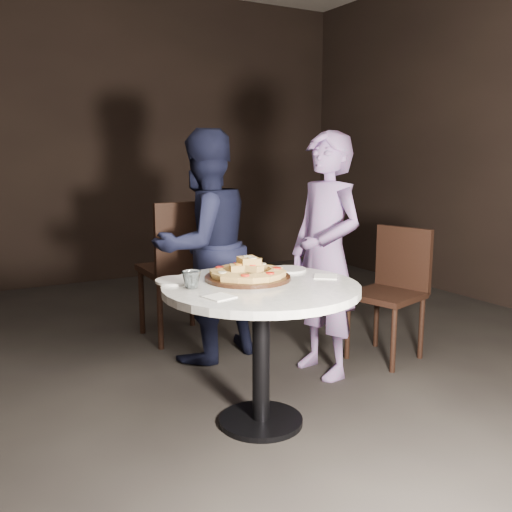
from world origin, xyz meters
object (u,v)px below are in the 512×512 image
at_px(serving_board, 248,278).
at_px(diner_navy, 204,246).
at_px(water_glass, 191,280).
at_px(table, 261,311).
at_px(focaccia_pile, 248,270).
at_px(diner_teal, 326,256).
at_px(chair_right, 394,283).
at_px(chair_far, 181,261).

bearing_deg(serving_board, diner_navy, 79.99).
bearing_deg(diner_navy, water_glass, 49.44).
bearing_deg(table, diner_navy, 81.49).
bearing_deg(table, water_glass, 164.51).
height_order(focaccia_pile, diner_teal, diner_teal).
bearing_deg(focaccia_pile, chair_right, 13.57).
bearing_deg(diner_teal, table, -63.86).
xyz_separation_m(serving_board, diner_teal, (0.68, 0.28, 0.01)).
xyz_separation_m(focaccia_pile, water_glass, (-0.32, -0.04, -0.01)).
xyz_separation_m(table, focaccia_pile, (-0.00, 0.13, 0.18)).
height_order(focaccia_pile, water_glass, focaccia_pile).
bearing_deg(chair_far, focaccia_pile, 83.30).
relative_size(focaccia_pile, chair_right, 0.45).
bearing_deg(serving_board, focaccia_pile, -29.19).
xyz_separation_m(water_glass, chair_right, (1.56, 0.34, -0.26)).
bearing_deg(water_glass, chair_far, 70.12).
height_order(focaccia_pile, chair_far, chair_far).
distance_m(diner_navy, diner_teal, 0.79).
height_order(serving_board, diner_navy, diner_navy).
distance_m(chair_right, diner_navy, 1.26).
relative_size(chair_far, diner_teal, 0.69).
bearing_deg(table, diner_teal, 30.88).
height_order(serving_board, chair_right, chair_right).
xyz_separation_m(serving_board, chair_far, (0.15, 1.26, -0.14)).
relative_size(serving_board, chair_right, 0.50).
xyz_separation_m(table, diner_navy, (0.15, 1.00, 0.16)).
xyz_separation_m(chair_right, diner_teal, (-0.57, -0.02, 0.24)).
xyz_separation_m(focaccia_pile, diner_teal, (0.67, 0.28, -0.03)).
bearing_deg(water_glass, diner_teal, 17.50).
bearing_deg(serving_board, table, -87.94).
bearing_deg(chair_far, water_glass, 70.31).
height_order(table, water_glass, water_glass).
distance_m(serving_board, chair_right, 1.30).
relative_size(table, diner_teal, 0.85).
height_order(table, chair_far, chair_far).
height_order(serving_board, chair_far, chair_far).
xyz_separation_m(serving_board, focaccia_pile, (0.00, -0.00, 0.04)).
height_order(diner_navy, diner_teal, diner_navy).
height_order(focaccia_pile, chair_right, chair_right).
distance_m(chair_far, diner_teal, 1.12).
height_order(chair_far, diner_teal, diner_teal).
bearing_deg(chair_right, water_glass, -93.89).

